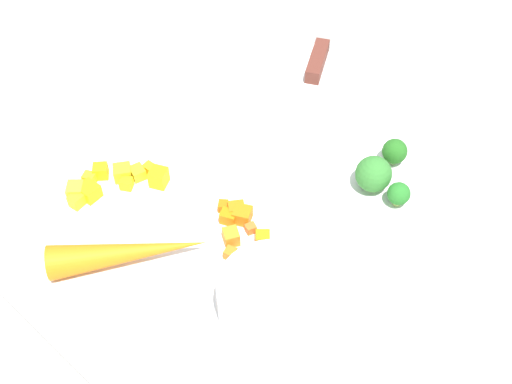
% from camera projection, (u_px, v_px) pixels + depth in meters
% --- Properties ---
extents(ground_plane, '(4.00, 4.00, 0.00)m').
position_uv_depth(ground_plane, '(256.00, 205.00, 0.73)').
color(ground_plane, gray).
extents(cutting_board, '(0.51, 0.37, 0.01)m').
position_uv_depth(cutting_board, '(256.00, 201.00, 0.73)').
color(cutting_board, white).
rests_on(cutting_board, ground_plane).
extents(prep_bowl, '(0.11, 0.11, 0.05)m').
position_uv_depth(prep_bowl, '(273.00, 299.00, 0.61)').
color(prep_bowl, white).
rests_on(prep_bowl, cutting_board).
extents(chef_knife, '(0.27, 0.15, 0.02)m').
position_uv_depth(chef_knife, '(309.00, 89.00, 0.83)').
color(chef_knife, silver).
rests_on(chef_knife, cutting_board).
extents(whole_carrot, '(0.14, 0.13, 0.04)m').
position_uv_depth(whole_carrot, '(129.00, 253.00, 0.65)').
color(whole_carrot, orange).
rests_on(whole_carrot, cutting_board).
extents(carrot_dice_0, '(0.02, 0.02, 0.02)m').
position_uv_depth(carrot_dice_0, '(234.00, 208.00, 0.70)').
color(carrot_dice_0, orange).
rests_on(carrot_dice_0, cutting_board).
extents(carrot_dice_1, '(0.02, 0.02, 0.02)m').
position_uv_depth(carrot_dice_1, '(242.00, 215.00, 0.70)').
color(carrot_dice_1, orange).
rests_on(carrot_dice_1, cutting_board).
extents(carrot_dice_2, '(0.02, 0.02, 0.01)m').
position_uv_depth(carrot_dice_2, '(228.00, 217.00, 0.70)').
color(carrot_dice_2, orange).
rests_on(carrot_dice_2, cutting_board).
extents(carrot_dice_3, '(0.01, 0.01, 0.01)m').
position_uv_depth(carrot_dice_3, '(249.00, 258.00, 0.67)').
color(carrot_dice_3, orange).
rests_on(carrot_dice_3, cutting_board).
extents(carrot_dice_4, '(0.01, 0.01, 0.01)m').
position_uv_depth(carrot_dice_4, '(251.00, 228.00, 0.69)').
color(carrot_dice_4, orange).
rests_on(carrot_dice_4, cutting_board).
extents(carrot_dice_5, '(0.02, 0.02, 0.01)m').
position_uv_depth(carrot_dice_5, '(263.00, 237.00, 0.68)').
color(carrot_dice_5, orange).
rests_on(carrot_dice_5, cutting_board).
extents(carrot_dice_6, '(0.02, 0.02, 0.01)m').
position_uv_depth(carrot_dice_6, '(223.00, 206.00, 0.71)').
color(carrot_dice_6, orange).
rests_on(carrot_dice_6, cutting_board).
extents(carrot_dice_7, '(0.01, 0.01, 0.01)m').
position_uv_depth(carrot_dice_7, '(230.00, 254.00, 0.67)').
color(carrot_dice_7, orange).
rests_on(carrot_dice_7, cutting_board).
extents(carrot_dice_8, '(0.02, 0.02, 0.02)m').
position_uv_depth(carrot_dice_8, '(231.00, 237.00, 0.68)').
color(carrot_dice_8, orange).
rests_on(carrot_dice_8, cutting_board).
extents(pepper_dice_0, '(0.02, 0.02, 0.01)m').
position_uv_depth(pepper_dice_0, '(126.00, 184.00, 0.73)').
color(pepper_dice_0, yellow).
rests_on(pepper_dice_0, cutting_board).
extents(pepper_dice_1, '(0.02, 0.01, 0.01)m').
position_uv_depth(pepper_dice_1, '(77.00, 200.00, 0.71)').
color(pepper_dice_1, yellow).
rests_on(pepper_dice_1, cutting_board).
extents(pepper_dice_2, '(0.02, 0.02, 0.02)m').
position_uv_depth(pepper_dice_2, '(159.00, 177.00, 0.73)').
color(pepper_dice_2, yellow).
rests_on(pepper_dice_2, cutting_board).
extents(pepper_dice_3, '(0.02, 0.02, 0.01)m').
position_uv_depth(pepper_dice_3, '(138.00, 173.00, 0.74)').
color(pepper_dice_3, yellow).
rests_on(pepper_dice_3, cutting_board).
extents(pepper_dice_4, '(0.02, 0.02, 0.02)m').
position_uv_depth(pepper_dice_4, '(89.00, 191.00, 0.72)').
color(pepper_dice_4, yellow).
rests_on(pepper_dice_4, cutting_board).
extents(pepper_dice_5, '(0.02, 0.02, 0.02)m').
position_uv_depth(pepper_dice_5, '(101.00, 171.00, 0.74)').
color(pepper_dice_5, yellow).
rests_on(pepper_dice_5, cutting_board).
extents(pepper_dice_6, '(0.03, 0.03, 0.02)m').
position_uv_depth(pepper_dice_6, '(123.00, 173.00, 0.73)').
color(pepper_dice_6, yellow).
rests_on(pepper_dice_6, cutting_board).
extents(pepper_dice_7, '(0.02, 0.02, 0.01)m').
position_uv_depth(pepper_dice_7, '(90.00, 178.00, 0.73)').
color(pepper_dice_7, yellow).
rests_on(pepper_dice_7, cutting_board).
extents(pepper_dice_8, '(0.01, 0.01, 0.01)m').
position_uv_depth(pepper_dice_8, '(150.00, 169.00, 0.74)').
color(pepper_dice_8, yellow).
rests_on(pepper_dice_8, cutting_board).
extents(pepper_dice_9, '(0.03, 0.03, 0.02)m').
position_uv_depth(pepper_dice_9, '(76.00, 191.00, 0.72)').
color(pepper_dice_9, yellow).
rests_on(pepper_dice_9, cutting_board).
extents(broccoli_floret_0, '(0.03, 0.03, 0.03)m').
position_uv_depth(broccoli_floret_0, '(399.00, 194.00, 0.70)').
color(broccoli_floret_0, '#96B257').
rests_on(broccoli_floret_0, cutting_board).
extents(broccoli_floret_1, '(0.04, 0.04, 0.04)m').
position_uv_depth(broccoli_floret_1, '(373.00, 174.00, 0.72)').
color(broccoli_floret_1, '#92C254').
rests_on(broccoli_floret_1, cutting_board).
extents(broccoli_floret_2, '(0.03, 0.03, 0.03)m').
position_uv_depth(broccoli_floret_2, '(395.00, 152.00, 0.74)').
color(broccoli_floret_2, '#8AAF6A').
rests_on(broccoli_floret_2, cutting_board).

